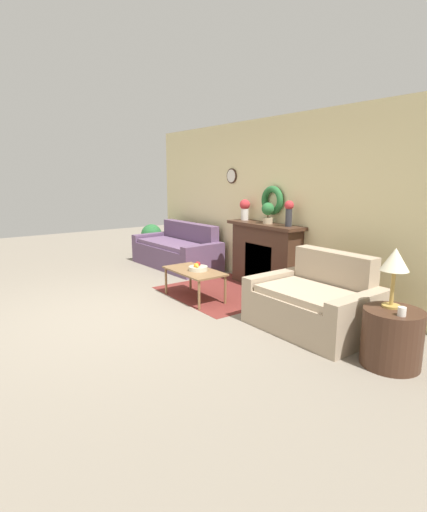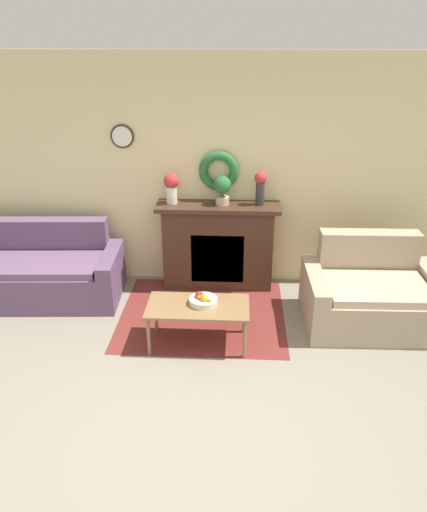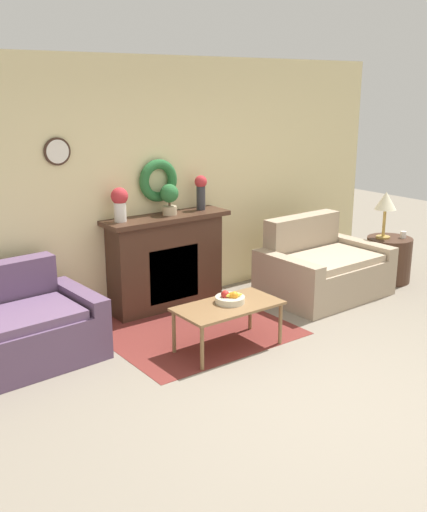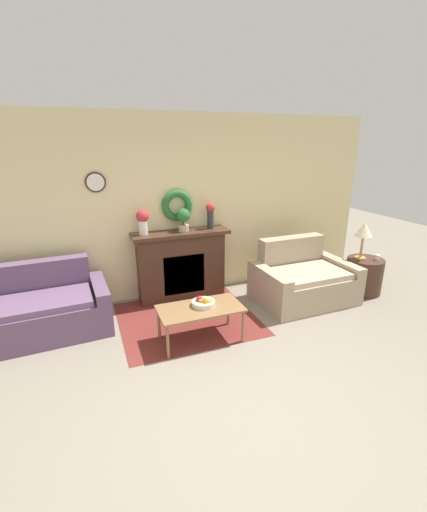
{
  "view_description": "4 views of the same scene",
  "coord_description": "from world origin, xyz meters",
  "px_view_note": "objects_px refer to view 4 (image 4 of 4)",
  "views": [
    {
      "loc": [
        4.77,
        -1.79,
        1.82
      ],
      "look_at": [
        0.19,
        1.5,
        0.66
      ],
      "focal_mm": 28.0,
      "sensor_mm": 36.0,
      "label": 1
    },
    {
      "loc": [
        0.35,
        -2.91,
        2.88
      ],
      "look_at": [
        0.12,
        1.49,
        0.88
      ],
      "focal_mm": 35.0,
      "sensor_mm": 36.0,
      "label": 2
    },
    {
      "loc": [
        -3.24,
        -2.79,
        2.4
      ],
      "look_at": [
        -0.02,
        1.53,
        0.85
      ],
      "focal_mm": 42.0,
      "sensor_mm": 36.0,
      "label": 3
    },
    {
      "loc": [
        -1.19,
        -2.15,
        2.29
      ],
      "look_at": [
        0.29,
        1.67,
        0.92
      ],
      "focal_mm": 24.0,
      "sensor_mm": 36.0,
      "label": 4
    }
  ],
  "objects_px": {
    "coffee_table": "(200,311)",
    "vase_on_mantel_right": "(210,214)",
    "fireplace": "(181,264)",
    "mug": "(378,257)",
    "side_table_by_loveseat": "(364,276)",
    "couch_left": "(24,313)",
    "fruit_bowl": "(203,302)",
    "loveseat_right": "(302,280)",
    "vase_on_mantel_left": "(143,220)",
    "table_lamp": "(364,231)",
    "potted_plant_on_mantel": "(183,218)"
  },
  "relations": [
    {
      "from": "side_table_by_loveseat",
      "to": "potted_plant_on_mantel",
      "type": "bearing_deg",
      "value": 161.87
    },
    {
      "from": "coffee_table",
      "to": "side_table_by_loveseat",
      "type": "height_order",
      "value": "side_table_by_loveseat"
    },
    {
      "from": "table_lamp",
      "to": "mug",
      "type": "xyz_separation_m",
      "value": [
        0.2,
        -0.15,
        -0.4
      ]
    },
    {
      "from": "side_table_by_loveseat",
      "to": "mug",
      "type": "height_order",
      "value": "mug"
    },
    {
      "from": "vase_on_mantel_left",
      "to": "potted_plant_on_mantel",
      "type": "bearing_deg",
      "value": -1.96
    },
    {
      "from": "coffee_table",
      "to": "loveseat_right",
      "type": "bearing_deg",
      "value": 16.16
    },
    {
      "from": "table_lamp",
      "to": "fruit_bowl",
      "type": "bearing_deg",
      "value": -171.48
    },
    {
      "from": "fireplace",
      "to": "coffee_table",
      "type": "relative_size",
      "value": 1.44
    },
    {
      "from": "loveseat_right",
      "to": "table_lamp",
      "type": "distance_m",
      "value": 1.21
    },
    {
      "from": "fireplace",
      "to": "potted_plant_on_mantel",
      "type": "relative_size",
      "value": 4.3
    },
    {
      "from": "couch_left",
      "to": "vase_on_mantel_left",
      "type": "height_order",
      "value": "vase_on_mantel_left"
    },
    {
      "from": "vase_on_mantel_right",
      "to": "side_table_by_loveseat",
      "type": "bearing_deg",
      "value": -21.73
    },
    {
      "from": "coffee_table",
      "to": "potted_plant_on_mantel",
      "type": "relative_size",
      "value": 2.99
    },
    {
      "from": "couch_left",
      "to": "potted_plant_on_mantel",
      "type": "bearing_deg",
      "value": 6.87
    },
    {
      "from": "couch_left",
      "to": "table_lamp",
      "type": "distance_m",
      "value": 4.86
    },
    {
      "from": "table_lamp",
      "to": "potted_plant_on_mantel",
      "type": "xyz_separation_m",
      "value": [
        -2.62,
        0.82,
        0.24
      ]
    },
    {
      "from": "fruit_bowl",
      "to": "table_lamp",
      "type": "relative_size",
      "value": 0.48
    },
    {
      "from": "couch_left",
      "to": "vase_on_mantel_right",
      "type": "bearing_deg",
      "value": 5.66
    },
    {
      "from": "loveseat_right",
      "to": "mug",
      "type": "xyz_separation_m",
      "value": [
        1.19,
        -0.23,
        0.29
      ]
    },
    {
      "from": "loveseat_right",
      "to": "fruit_bowl",
      "type": "distance_m",
      "value": 1.84
    },
    {
      "from": "mug",
      "to": "vase_on_mantel_left",
      "type": "bearing_deg",
      "value": 163.64
    },
    {
      "from": "fruit_bowl",
      "to": "vase_on_mantel_left",
      "type": "xyz_separation_m",
      "value": [
        -0.45,
        1.26,
        0.77
      ]
    },
    {
      "from": "couch_left",
      "to": "fruit_bowl",
      "type": "bearing_deg",
      "value": -25.96
    },
    {
      "from": "mug",
      "to": "potted_plant_on_mantel",
      "type": "xyz_separation_m",
      "value": [
        -2.81,
        0.98,
        0.64
      ]
    },
    {
      "from": "table_lamp",
      "to": "potted_plant_on_mantel",
      "type": "bearing_deg",
      "value": 162.52
    },
    {
      "from": "coffee_table",
      "to": "potted_plant_on_mantel",
      "type": "xyz_separation_m",
      "value": [
        0.19,
        1.27,
        0.85
      ]
    },
    {
      "from": "vase_on_mantel_left",
      "to": "potted_plant_on_mantel",
      "type": "height_order",
      "value": "vase_on_mantel_left"
    },
    {
      "from": "mug",
      "to": "potted_plant_on_mantel",
      "type": "distance_m",
      "value": 3.05
    },
    {
      "from": "side_table_by_loveseat",
      "to": "table_lamp",
      "type": "bearing_deg",
      "value": 141.34
    },
    {
      "from": "table_lamp",
      "to": "potted_plant_on_mantel",
      "type": "height_order",
      "value": "potted_plant_on_mantel"
    },
    {
      "from": "loveseat_right",
      "to": "vase_on_mantel_left",
      "type": "height_order",
      "value": "vase_on_mantel_left"
    },
    {
      "from": "fireplace",
      "to": "mug",
      "type": "relative_size",
      "value": 17.15
    },
    {
      "from": "couch_left",
      "to": "coffee_table",
      "type": "relative_size",
      "value": 2.03
    },
    {
      "from": "fruit_bowl",
      "to": "vase_on_mantel_left",
      "type": "height_order",
      "value": "vase_on_mantel_left"
    },
    {
      "from": "mug",
      "to": "couch_left",
      "type": "bearing_deg",
      "value": 173.24
    },
    {
      "from": "loveseat_right",
      "to": "vase_on_mantel_right",
      "type": "relative_size",
      "value": 3.7
    },
    {
      "from": "couch_left",
      "to": "side_table_by_loveseat",
      "type": "relative_size",
      "value": 3.62
    },
    {
      "from": "mug",
      "to": "coffee_table",
      "type": "bearing_deg",
      "value": -174.46
    },
    {
      "from": "potted_plant_on_mantel",
      "to": "coffee_table",
      "type": "bearing_deg",
      "value": -98.37
    },
    {
      "from": "loveseat_right",
      "to": "table_lamp",
      "type": "relative_size",
      "value": 2.46
    },
    {
      "from": "side_table_by_loveseat",
      "to": "couch_left",
      "type": "bearing_deg",
      "value": 174.2
    },
    {
      "from": "fireplace",
      "to": "coffee_table",
      "type": "distance_m",
      "value": 1.3
    },
    {
      "from": "couch_left",
      "to": "potted_plant_on_mantel",
      "type": "height_order",
      "value": "potted_plant_on_mantel"
    },
    {
      "from": "coffee_table",
      "to": "fruit_bowl",
      "type": "bearing_deg",
      "value": 33.54
    },
    {
      "from": "mug",
      "to": "vase_on_mantel_left",
      "type": "height_order",
      "value": "vase_on_mantel_left"
    },
    {
      "from": "coffee_table",
      "to": "vase_on_mantel_right",
      "type": "relative_size",
      "value": 2.58
    },
    {
      "from": "fireplace",
      "to": "mug",
      "type": "distance_m",
      "value": 3.03
    },
    {
      "from": "couch_left",
      "to": "table_lamp",
      "type": "relative_size",
      "value": 3.48
    },
    {
      "from": "fireplace",
      "to": "fruit_bowl",
      "type": "relative_size",
      "value": 5.15
    },
    {
      "from": "side_table_by_loveseat",
      "to": "vase_on_mantel_right",
      "type": "distance_m",
      "value": 2.63
    }
  ]
}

